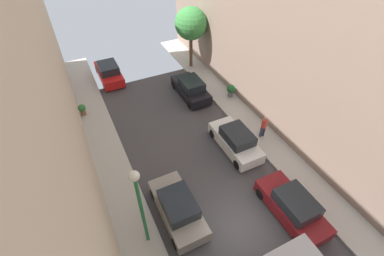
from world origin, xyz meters
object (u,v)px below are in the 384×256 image
Objects in this scene: parked_car_left_2 at (178,208)px; potted_plant_0 at (82,109)px; pedestrian at (264,126)px; parked_car_right_2 at (236,141)px; potted_plant_2 at (231,90)px; parked_car_right_1 at (293,207)px; lamp_post at (139,199)px; parked_car_right_3 at (191,88)px; street_tree_1 at (191,24)px; parked_car_left_3 at (109,72)px.

potted_plant_0 is at bearing 105.69° from parked_car_left_2.
pedestrian is at bearing 21.34° from parked_car_left_2.
parked_car_right_2 is 5.80m from potted_plant_2.
lamp_post is at bearing 164.89° from parked_car_right_1.
street_tree_1 is at bearing 63.96° from parked_car_right_3.
pedestrian is at bearing -36.26° from potted_plant_0.
pedestrian is 13.25m from potted_plant_0.
parked_car_left_3 is 7.66m from parked_car_right_3.
potted_plant_0 is at bearing 136.82° from parked_car_right_2.
potted_plant_0 is at bearing 143.74° from pedestrian.
parked_car_right_1 is at bearing -72.97° from parked_car_left_3.
parked_car_right_1 is (5.40, -17.64, 0.00)m from parked_car_left_3.
parked_car_left_2 is 11.23m from potted_plant_0.
parked_car_left_2 is at bearing -135.80° from potted_plant_2.
parked_car_right_1 reaches higher than potted_plant_2.
parked_car_right_3 is 0.77× the size of street_tree_1.
parked_car_left_2 is at bearing -158.66° from pedestrian.
street_tree_1 is at bearing 97.11° from potted_plant_2.
potted_plant_2 is at bearing -30.67° from parked_car_right_3.
street_tree_1 is 6.85m from potted_plant_2.
parked_car_right_2 is 2.44× the size of pedestrian.
street_tree_1 is at bearing 57.08° from lamp_post.
lamp_post is at bearing -162.47° from parked_car_left_2.
parked_car_right_3 is at bearing -7.96° from potted_plant_0.
lamp_post is (1.14, -11.42, 2.94)m from potted_plant_0.
street_tree_1 is (2.07, 16.44, 3.45)m from parked_car_right_1.
street_tree_1 reaches higher than parked_car_left_2.
parked_car_left_2 is 0.81× the size of lamp_post.
potted_plant_2 is at bearing 75.12° from parked_car_right_1.
parked_car_left_2 is 15.06m from parked_car_left_3.
parked_car_left_2 and parked_car_right_1 have the same top height.
parked_car_right_3 is at bearing 90.00° from parked_car_right_1.
parked_car_right_1 is 0.81× the size of lamp_post.
street_tree_1 reaches higher than potted_plant_0.
potted_plant_0 is (-3.04, -4.25, -0.07)m from parked_car_left_3.
pedestrian reaches higher than parked_car_right_3.
parked_car_right_1 is at bearing -90.00° from parked_car_right_3.
parked_car_right_1 is 8.09m from lamp_post.
potted_plant_2 is at bearing 83.58° from pedestrian.
potted_plant_2 is 13.55m from lamp_post.
parked_car_left_3 is at bearing 134.85° from parked_car_right_3.
potted_plant_0 is 0.84× the size of potted_plant_2.
parked_car_left_3 and parked_car_right_3 have the same top height.
parked_car_right_3 is at bearing 149.33° from potted_plant_2.
parked_car_right_2 is 8.59m from lamp_post.
parked_car_right_1 is 16.92m from street_tree_1.
parked_car_right_3 is at bearing 54.50° from lamp_post.
parked_car_right_3 is (0.00, 6.74, 0.00)m from parked_car_right_2.
parked_car_right_3 is 0.81× the size of lamp_post.
street_tree_1 is at bearing 90.91° from pedestrian.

